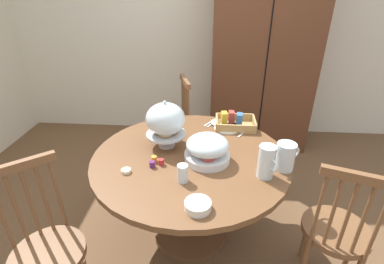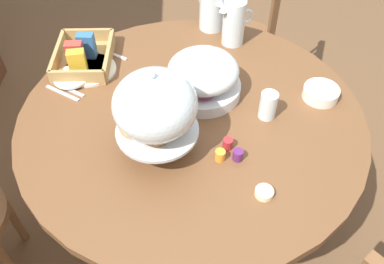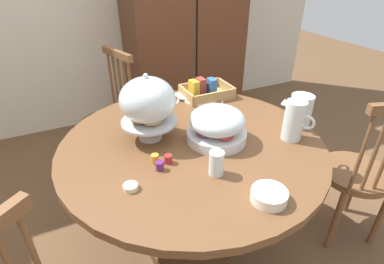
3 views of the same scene
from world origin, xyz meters
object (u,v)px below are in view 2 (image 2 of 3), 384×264
Objects in this scene: cereal_basket at (83,57)px; china_plate_large at (90,70)px; pastry_stand_with_dome at (155,108)px; cereal_bowl at (321,93)px; butter_dish at (264,193)px; drinking_glass at (268,105)px; windsor_chair_by_cabinet at (247,41)px; orange_juice_pitcher at (212,12)px; milk_pitcher at (234,24)px; fruit_platter_covered at (203,76)px; dining_table at (191,146)px; china_plate_small at (71,77)px.

cereal_basket is 1.44× the size of china_plate_large.
pastry_stand_with_dome is 0.70m from cereal_bowl.
pastry_stand_with_dome is 0.62m from cereal_basket.
butter_dish is (-0.64, -0.65, 0.01)m from china_plate_large.
cereal_basket is at bearing 76.24° from cereal_bowl.
windsor_chair_by_cabinet is at bearing -3.68° from drinking_glass.
drinking_glass is 1.83× the size of butter_dish.
drinking_glass is at bearing -114.53° from cereal_basket.
orange_juice_pitcher is at bearing -63.91° from cereal_basket.
windsor_chair_by_cabinet reaches higher than orange_juice_pitcher.
cereal_basket is at bearing 44.45° from butter_dish.
cereal_bowl is (-0.39, -0.31, -0.07)m from milk_pitcher.
fruit_platter_covered is at bearing 159.35° from windsor_chair_by_cabinet.
fruit_platter_covered is (0.11, -0.05, 0.27)m from dining_table.
butter_dish is at bearing -149.49° from dining_table.
china_plate_small is 0.92m from butter_dish.
fruit_platter_covered is at bearing 19.63° from butter_dish.
china_plate_large is at bearing -146.06° from cereal_basket.
orange_juice_pitcher is at bearing -7.28° from fruit_platter_covered.
fruit_platter_covered is 1.61× the size of orange_juice_pitcher.
dining_table is 0.48m from butter_dish.
windsor_chair_by_cabinet is 1.27m from pastry_stand_with_dome.
orange_juice_pitcher is at bearing -16.37° from pastry_stand_with_dome.
milk_pitcher is (-0.43, 0.14, 0.38)m from windsor_chair_by_cabinet.
china_plate_large is at bearing 57.95° from dining_table.
pastry_stand_with_dome is 2.46× the size of cereal_bowl.
cereal_bowl reaches higher than butter_dish.
pastry_stand_with_dome is 0.56m from china_plate_small.
pastry_stand_with_dome is 0.35m from fruit_platter_covered.
orange_juice_pitcher is 0.66m from cereal_bowl.
cereal_bowl reaches higher than china_plate_small.
orange_juice_pitcher reaches higher than drinking_glass.
orange_juice_pitcher is at bearing -58.41° from china_plate_large.
milk_pitcher is 0.66m from china_plate_large.
china_plate_large is at bearing -47.57° from china_plate_small.
windsor_chair_by_cabinet is 0.89m from cereal_bowl.
butter_dish is at bearing 170.36° from drinking_glass.
cereal_basket is (-0.28, 0.57, -0.04)m from orange_juice_pitcher.
pastry_stand_with_dome reaches higher than cereal_bowl.
pastry_stand_with_dome reaches higher than orange_juice_pitcher.
orange_juice_pitcher reaches higher than butter_dish.
fruit_platter_covered is at bearing 172.72° from orange_juice_pitcher.
drinking_glass is (-0.23, -0.77, 0.04)m from china_plate_small.
china_plate_small is at bearing 80.40° from fruit_platter_covered.
dining_table is at bearing 157.46° from fruit_platter_covered.
china_plate_large is (-0.20, 0.62, -0.09)m from milk_pitcher.
cereal_basket is at bearing -16.38° from china_plate_small.
pastry_stand_with_dome is 1.85× the size of orange_juice_pitcher.
milk_pitcher is at bearing -145.24° from orange_juice_pitcher.
fruit_platter_covered is (0.29, -0.17, -0.11)m from pastry_stand_with_dome.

